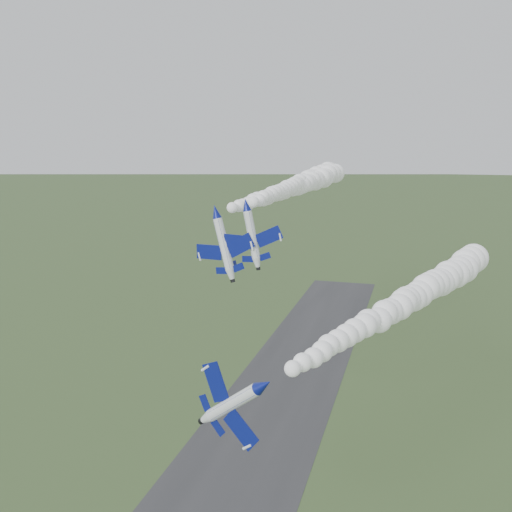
% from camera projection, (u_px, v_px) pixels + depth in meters
% --- Properties ---
extents(runway, '(24.00, 260.00, 0.04)m').
position_uv_depth(runway, '(253.00, 444.00, 105.82)').
color(runway, '#2F2F32').
rests_on(runway, ground).
extents(jet_lead, '(6.41, 11.54, 7.82)m').
position_uv_depth(jet_lead, '(263.00, 385.00, 56.41)').
color(jet_lead, white).
extents(smoke_trail_jet_lead, '(25.21, 56.87, 5.13)m').
position_uv_depth(smoke_trail_jet_lead, '(406.00, 301.00, 80.35)').
color(smoke_trail_jet_lead, white).
extents(jet_pair_left, '(10.18, 12.42, 3.79)m').
position_uv_depth(jet_pair_left, '(215.00, 211.00, 88.05)').
color(jet_pair_left, white).
extents(smoke_trail_jet_pair_left, '(14.74, 58.13, 4.63)m').
position_uv_depth(smoke_trail_jet_pair_left, '(293.00, 188.00, 116.37)').
color(smoke_trail_jet_pair_left, white).
extents(jet_pair_right, '(9.14, 11.18, 3.13)m').
position_uv_depth(jet_pair_right, '(246.00, 204.00, 86.05)').
color(jet_pair_right, white).
extents(smoke_trail_jet_pair_right, '(6.80, 71.11, 4.75)m').
position_uv_depth(smoke_trail_jet_pair_right, '(301.00, 182.00, 121.64)').
color(smoke_trail_jet_pair_right, white).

